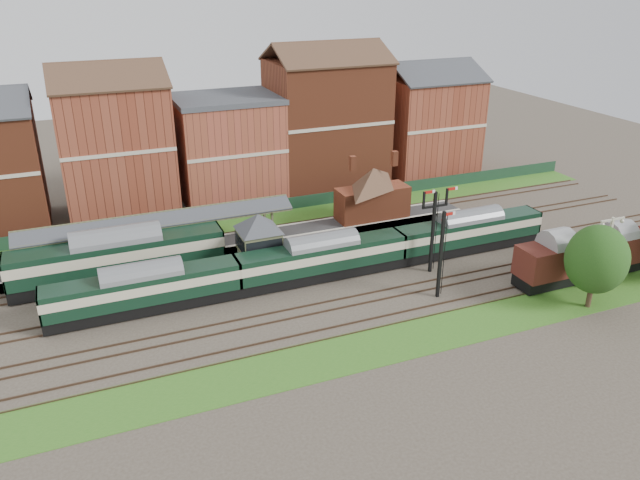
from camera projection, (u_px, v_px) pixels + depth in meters
name	position (u px, v px, depth m)	size (l,w,h in m)	color
ground	(302.00, 282.00, 57.10)	(160.00, 160.00, 0.00)	#473D33
grass_back	(252.00, 221.00, 70.62)	(90.00, 4.50, 0.06)	#2D6619
grass_front	(359.00, 350.00, 46.93)	(90.00, 5.00, 0.06)	#2D6619
fence	(247.00, 210.00, 72.03)	(90.00, 0.12, 1.50)	#193823
platform	(222.00, 246.00, 63.40)	(55.00, 3.40, 1.00)	#2D2D2D
signal_box	(259.00, 242.00, 57.52)	(5.40, 5.40, 6.00)	#5F6A4C
brick_hut	(338.00, 248.00, 61.11)	(3.20, 2.64, 2.94)	brown
station_building	(373.00, 192.00, 67.94)	(8.10, 8.10, 5.90)	brown
canopy	(158.00, 217.00, 59.66)	(26.00, 3.89, 4.08)	#515233
semaphore_bracket	(434.00, 226.00, 57.32)	(3.60, 0.25, 8.18)	black
semaphore_siding	(441.00, 254.00, 53.00)	(1.23, 0.25, 8.00)	black
yard_lamp	(607.00, 250.00, 54.14)	(2.60, 0.22, 7.00)	beige
town_backdrop	(227.00, 143.00, 75.37)	(69.00, 10.00, 16.00)	brown
dmu_train	(322.00, 257.00, 56.91)	(47.93, 2.52, 3.68)	black
platform_railcar	(118.00, 256.00, 56.24)	(18.94, 2.98, 4.36)	black
goods_van_a	(554.00, 261.00, 55.77)	(6.90, 2.99, 4.18)	black
goods_van_b	(616.00, 250.00, 58.39)	(6.45, 2.79, 3.91)	black
tree_far	(597.00, 259.00, 51.19)	(5.08, 5.08, 7.41)	#382619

